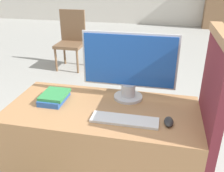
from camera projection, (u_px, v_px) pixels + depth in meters
desk at (103, 151)px, 1.84m from camera, size 1.30×0.62×0.73m
carrel_divider at (205, 132)px, 1.56m from camera, size 0.07×0.55×1.29m
monitor at (129, 66)px, 1.72m from camera, size 0.65×0.21×0.48m
keyboard at (125, 120)px, 1.54m from camera, size 0.42×0.12×0.02m
mouse at (169, 122)px, 1.51m from camera, size 0.06×0.11×0.03m
book_stack at (54, 97)px, 1.77m from camera, size 0.17×0.23×0.06m
far_chair at (71, 37)px, 4.26m from camera, size 0.44×0.44×0.97m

